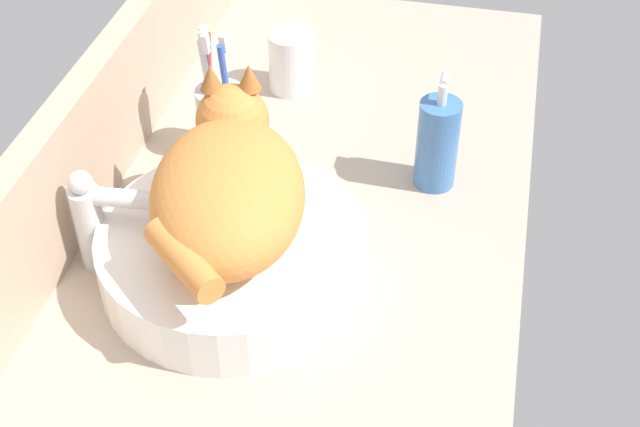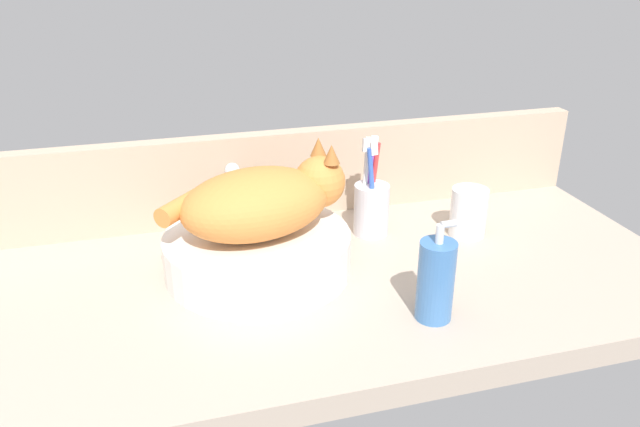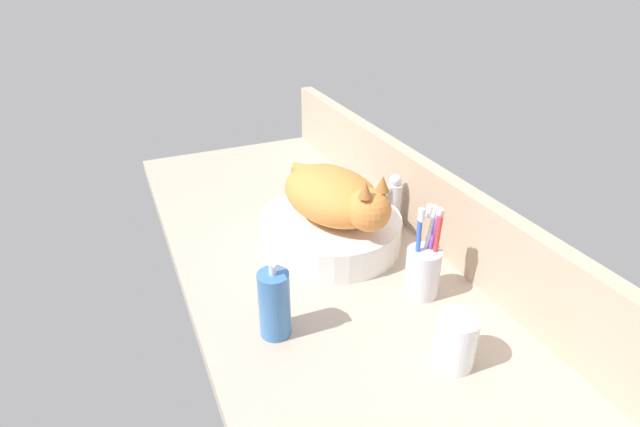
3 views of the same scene
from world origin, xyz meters
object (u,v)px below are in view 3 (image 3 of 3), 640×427
at_px(sink_basin, 331,231).
at_px(water_glass, 455,344).
at_px(soap_dispenser, 274,304).
at_px(cat, 336,196).
at_px(faucet, 390,200).
at_px(toothbrush_cup, 423,269).

distance_m(sink_basin, water_glass, 0.41).
relative_size(sink_basin, soap_dispenser, 1.98).
distance_m(cat, faucet, 0.16).
xyz_separation_m(cat, faucet, (-0.03, 0.15, -0.05)).
relative_size(soap_dispenser, toothbrush_cup, 0.84).
height_order(soap_dispenser, toothbrush_cup, toothbrush_cup).
xyz_separation_m(faucet, toothbrush_cup, (0.24, -0.07, -0.02)).
xyz_separation_m(sink_basin, faucet, (-0.01, 0.16, 0.04)).
bearing_deg(water_glass, cat, -176.11).
relative_size(sink_basin, toothbrush_cup, 1.67).
xyz_separation_m(sink_basin, soap_dispenser, (0.22, -0.21, 0.03)).
height_order(sink_basin, faucet, faucet).
bearing_deg(water_glass, soap_dispenser, -127.02).
bearing_deg(sink_basin, soap_dispenser, -42.78).
bearing_deg(faucet, sink_basin, -85.36).
relative_size(cat, toothbrush_cup, 1.71).
relative_size(toothbrush_cup, water_glass, 2.03).
xyz_separation_m(cat, toothbrush_cup, (0.22, 0.08, -0.07)).
height_order(sink_basin, cat, cat).
distance_m(sink_basin, toothbrush_cup, 0.25).
bearing_deg(soap_dispenser, sink_basin, 137.22).
xyz_separation_m(cat, soap_dispenser, (0.21, -0.21, -0.06)).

